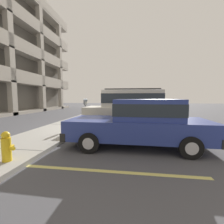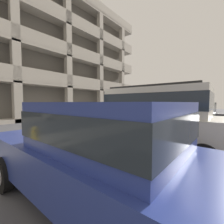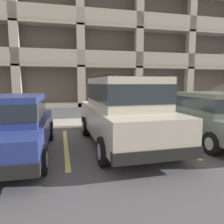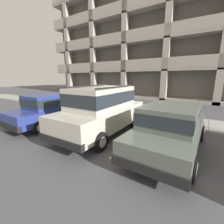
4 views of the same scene
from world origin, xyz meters
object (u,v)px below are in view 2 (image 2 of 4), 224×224
blue_coupe (194,114)px  parking_meter_near (100,111)px  parking_meter_far (157,107)px  silver_suv (155,117)px  red_sedan (99,150)px  dark_hatchback (182,118)px

blue_coupe → parking_meter_near: size_ratio=3.17×
parking_meter_far → silver_suv: bearing=-158.9°
red_sedan → blue_coupe: same height
silver_suv → dark_hatchback: 2.82m
red_sedan → blue_coupe: (9.29, 0.35, 0.00)m
silver_suv → blue_coupe: size_ratio=1.06×
parking_meter_far → dark_hatchback: bearing=-143.8°
red_sedan → parking_meter_near: 4.17m
silver_suv → dark_hatchback: size_ratio=1.07×
silver_suv → parking_meter_near: bearing=86.8°
silver_suv → parking_meter_far: 6.78m
blue_coupe → parking_meter_far: size_ratio=3.08×
dark_hatchback → parking_meter_near: 3.80m
blue_coupe → parking_meter_far: (-0.02, 2.43, 0.40)m
blue_coupe → parking_meter_far: 2.47m
silver_suv → blue_coupe: (6.34, 0.01, -0.27)m
dark_hatchback → parking_meter_far: bearing=37.3°
dark_hatchback → red_sedan: bearing=-176.9°
red_sedan → blue_coupe: bearing=2.9°
parking_meter_near → red_sedan: bearing=-137.1°
dark_hatchback → parking_meter_far: (3.51, 2.57, 0.40)m
silver_suv → red_sedan: (-2.96, -0.34, -0.27)m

